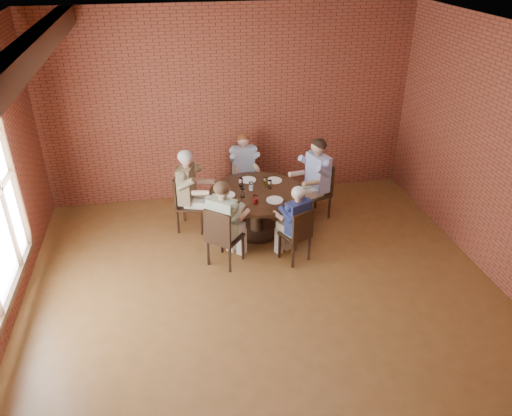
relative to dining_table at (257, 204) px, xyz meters
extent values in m
plane|color=brown|center=(-0.20, -2.00, -0.53)|extent=(7.00, 7.00, 0.00)
plane|color=white|center=(-0.20, -2.00, 2.87)|extent=(7.00, 7.00, 0.00)
plane|color=brown|center=(-0.20, 1.50, 1.17)|extent=(7.00, 0.00, 7.00)
cube|color=black|center=(-2.65, -2.00, 2.74)|extent=(0.22, 6.90, 0.26)
cube|color=black|center=(-3.37, -1.60, -0.02)|extent=(0.10, 2.16, 0.08)
cube|color=black|center=(-3.37, -0.56, 1.12)|extent=(0.10, 0.08, 2.20)
cylinder|color=black|center=(0.00, 0.00, -0.50)|extent=(0.76, 0.76, 0.06)
cylinder|color=black|center=(0.00, 0.00, -0.18)|extent=(0.22, 0.22, 0.64)
cylinder|color=#392414|center=(0.00, 0.00, 0.20)|extent=(1.53, 1.53, 0.05)
cube|color=black|center=(1.05, 0.35, -0.10)|extent=(0.59, 0.59, 0.04)
cube|color=black|center=(1.25, 0.42, 0.19)|extent=(0.19, 0.46, 0.53)
cylinder|color=black|center=(0.79, 0.48, -0.32)|extent=(0.04, 0.04, 0.41)
cylinder|color=black|center=(0.92, 0.09, -0.32)|extent=(0.04, 0.04, 0.41)
cylinder|color=black|center=(1.18, 0.61, -0.32)|extent=(0.04, 0.04, 0.41)
cylinder|color=black|center=(1.31, 0.22, -0.32)|extent=(0.04, 0.04, 0.41)
cube|color=black|center=(-0.03, 1.12, -0.10)|extent=(0.42, 0.42, 0.04)
cube|color=black|center=(-0.03, 1.30, 0.15)|extent=(0.41, 0.05, 0.46)
cylinder|color=black|center=(-0.20, 0.94, -0.32)|extent=(0.04, 0.04, 0.41)
cylinder|color=black|center=(0.15, 0.95, -0.32)|extent=(0.04, 0.04, 0.41)
cylinder|color=black|center=(-0.21, 1.28, -0.32)|extent=(0.04, 0.04, 0.41)
cylinder|color=black|center=(0.14, 1.29, -0.32)|extent=(0.04, 0.04, 0.41)
cube|color=black|center=(-1.03, 0.34, -0.10)|extent=(0.57, 0.57, 0.04)
cube|color=black|center=(-1.23, 0.40, 0.18)|extent=(0.18, 0.44, 0.52)
cylinder|color=black|center=(-0.91, 0.09, -0.32)|extent=(0.04, 0.04, 0.41)
cylinder|color=black|center=(-0.79, 0.46, -0.32)|extent=(0.04, 0.04, 0.41)
cylinder|color=black|center=(-1.28, 0.21, -0.32)|extent=(0.04, 0.04, 0.41)
cylinder|color=black|center=(-1.16, 0.58, -0.32)|extent=(0.04, 0.04, 0.41)
cube|color=black|center=(-0.62, -0.75, -0.10)|extent=(0.61, 0.61, 0.04)
cube|color=black|center=(-0.75, -0.90, 0.17)|extent=(0.36, 0.31, 0.50)
cylinder|color=black|center=(-0.36, -0.73, -0.32)|extent=(0.04, 0.04, 0.41)
cylinder|color=black|center=(-0.65, -0.49, -0.32)|extent=(0.04, 0.04, 0.41)
cylinder|color=black|center=(-0.60, -1.02, -0.32)|extent=(0.04, 0.04, 0.41)
cylinder|color=black|center=(-0.89, -0.78, -0.32)|extent=(0.04, 0.04, 0.41)
cube|color=black|center=(0.40, -0.86, -0.10)|extent=(0.50, 0.50, 0.04)
cube|color=black|center=(0.48, -1.01, 0.14)|extent=(0.36, 0.20, 0.43)
cylinder|color=black|center=(0.48, -0.65, -0.32)|extent=(0.04, 0.04, 0.41)
cylinder|color=black|center=(0.19, -0.79, -0.32)|extent=(0.04, 0.04, 0.41)
cylinder|color=black|center=(0.61, -0.94, -0.32)|extent=(0.04, 0.04, 0.41)
cylinder|color=black|center=(0.33, -1.07, -0.32)|extent=(0.04, 0.04, 0.41)
cylinder|color=white|center=(0.35, 0.34, 0.23)|extent=(0.26, 0.26, 0.01)
cylinder|color=white|center=(-0.07, 0.44, 0.23)|extent=(0.26, 0.26, 0.01)
cylinder|color=white|center=(-0.49, -0.03, 0.23)|extent=(0.26, 0.26, 0.01)
cylinder|color=white|center=(0.21, -0.34, 0.23)|extent=(0.26, 0.26, 0.01)
cylinder|color=white|center=(0.22, 0.08, 0.29)|extent=(0.07, 0.07, 0.14)
cylinder|color=white|center=(0.17, 0.18, 0.29)|extent=(0.07, 0.07, 0.14)
cylinder|color=white|center=(-0.22, 0.24, 0.29)|extent=(0.07, 0.07, 0.14)
cylinder|color=white|center=(-0.09, 0.07, 0.29)|extent=(0.07, 0.07, 0.14)
cylinder|color=white|center=(-0.26, -0.14, 0.29)|extent=(0.07, 0.07, 0.14)
cylinder|color=white|center=(-0.11, -0.40, 0.29)|extent=(0.07, 0.07, 0.14)
cube|color=black|center=(0.30, -0.34, 0.23)|extent=(0.11, 0.16, 0.01)
camera|label=1|loc=(-1.32, -6.92, 3.83)|focal=35.00mm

